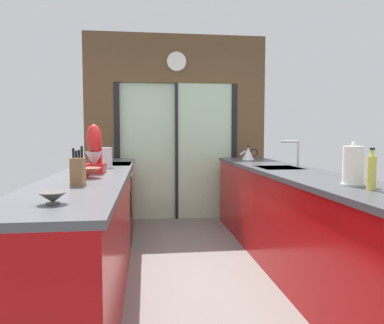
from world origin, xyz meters
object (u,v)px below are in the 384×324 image
stand_mixer (95,154)px  paper_towel_roll (353,166)px  oven_range (106,204)px  kettle (248,153)px  mixing_bowl_near (53,197)px  stock_pot (101,158)px  soap_bottle (372,172)px  mixing_bowl_far (88,173)px  knife_block (78,171)px

stand_mixer → paper_towel_roll: 2.06m
oven_range → kettle: bearing=14.0°
mixing_bowl_near → stock_pot: bearing=90.0°
stand_mixer → soap_bottle: bearing=-34.8°
mixing_bowl_far → stand_mixer: stand_mixer is taller
stand_mixer → kettle: 2.30m
oven_range → stock_pot: (0.02, -0.53, 0.57)m
mixing_bowl_far → kettle: (1.78, 1.86, 0.04)m
oven_range → mixing_bowl_near: bearing=-89.6°
mixing_bowl_far → stock_pot: bearing=90.0°
mixing_bowl_near → soap_bottle: soap_bottle is taller
kettle → mixing_bowl_far: bearing=-133.7°
oven_range → mixing_bowl_far: (0.02, -1.42, 0.51)m
oven_range → mixing_bowl_near: 2.53m
mixing_bowl_near → knife_block: knife_block is taller
mixing_bowl_near → stand_mixer: size_ratio=0.34×
kettle → mixing_bowl_near: bearing=-121.3°
oven_range → paper_towel_roll: size_ratio=3.21×
mixing_bowl_far → paper_towel_roll: 1.89m
knife_block → stock_pot: (-0.00, 1.28, 0.01)m
knife_block → paper_towel_roll: paper_towel_roll is taller
kettle → knife_block: bearing=-128.3°
knife_block → paper_towel_roll: size_ratio=0.90×
oven_range → paper_towel_roll: 2.79m
stand_mixer → paper_towel_roll: (1.78, -1.03, -0.03)m
knife_block → stand_mixer: bearing=90.0°
oven_range → mixing_bowl_far: bearing=-89.3°
stock_pot → paper_towel_roll: (1.78, -1.51, 0.03)m
mixing_bowl_near → knife_block: (0.00, 0.67, 0.06)m
oven_range → kettle: (1.80, 0.45, 0.55)m
oven_range → soap_bottle: size_ratio=3.62×
mixing_bowl_far → stock_pot: (0.00, 0.88, 0.06)m
kettle → paper_towel_roll: size_ratio=0.85×
mixing_bowl_near → mixing_bowl_far: size_ratio=0.69×
mixing_bowl_far → stand_mixer: bearing=90.0°
soap_bottle → stand_mixer: bearing=145.2°
knife_block → kettle: bearing=51.7°
stock_pot → soap_bottle: soap_bottle is taller
oven_range → knife_block: size_ratio=3.58×
knife_block → stand_mixer: 0.80m
mixing_bowl_near → stand_mixer: stand_mixer is taller
paper_towel_roll → kettle: bearing=90.0°
kettle → oven_range: bearing=-166.0°
stand_mixer → soap_bottle: 2.17m
mixing_bowl_far → knife_block: 0.40m
knife_block → paper_towel_roll: 1.80m
mixing_bowl_near → kettle: kettle is taller
paper_towel_roll → soap_bottle: bearing=-90.0°
soap_bottle → knife_block: bearing=166.1°
soap_bottle → paper_towel_roll: 0.20m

